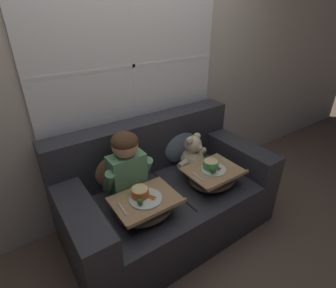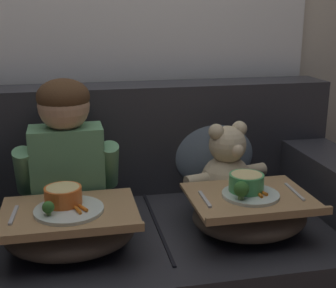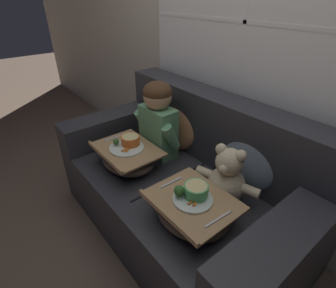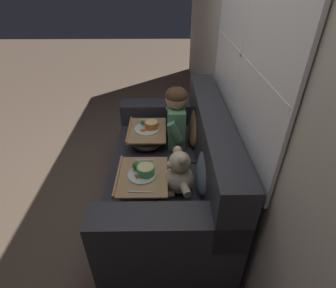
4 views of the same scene
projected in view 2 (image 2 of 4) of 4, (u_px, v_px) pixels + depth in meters
The scene contains 8 objects.
wall_back_with_window at pixel (131, 1), 2.15m from camera, with size 8.00×0.08×2.60m.
couch at pixel (152, 238), 1.96m from camera, with size 1.75×0.96×0.95m.
throw_pillow_behind_child at pixel (68, 155), 2.01m from camera, with size 0.43×0.21×0.44m.
throw_pillow_behind_teddy at pixel (213, 147), 2.14m from camera, with size 0.40×0.19×0.41m.
child_figure at pixel (66, 144), 1.80m from camera, with size 0.40×0.20×0.56m.
teddy_bear at pixel (227, 171), 1.97m from camera, with size 0.39×0.28×0.36m.
lap_tray_child at pixel (70, 229), 1.61m from camera, with size 0.46×0.35×0.22m.
lap_tray_teddy at pixel (249, 212), 1.74m from camera, with size 0.45×0.37×0.23m.
Camera 2 is at (-0.30, -1.68, 1.27)m, focal length 50.00 mm.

